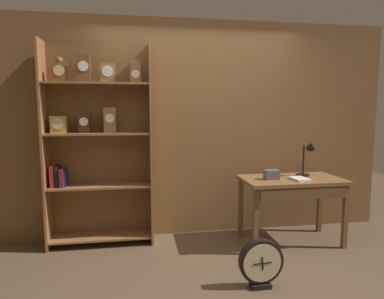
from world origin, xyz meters
name	(u,v)px	position (x,y,z in m)	size (l,w,h in m)	color
ground_plane	(225,285)	(0.00, 0.00, 0.00)	(10.00, 10.00, 0.00)	brown
back_wood_panel	(198,129)	(0.00, 1.34, 1.30)	(4.80, 0.05, 2.60)	brown
bookshelf	(97,142)	(-1.19, 1.16, 1.18)	(1.16, 0.32, 2.27)	brown
workbench	(292,187)	(1.00, 0.80, 0.66)	(1.14, 0.62, 0.76)	brown
desk_lamp	(308,156)	(1.23, 0.91, 1.00)	(0.21, 0.21, 0.43)	black
toolbox_small	(272,175)	(0.74, 0.81, 0.81)	(0.16, 0.10, 0.11)	#595960
open_repair_manual	(300,179)	(1.03, 0.72, 0.77)	(0.16, 0.22, 0.03)	silver
round_clock_large	(261,263)	(0.29, -0.08, 0.22)	(0.39, 0.11, 0.43)	black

